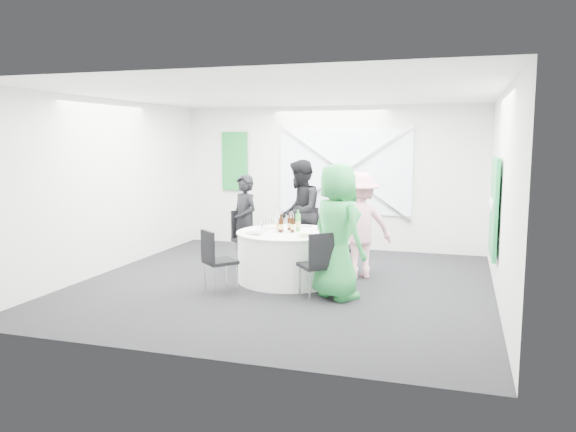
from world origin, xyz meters
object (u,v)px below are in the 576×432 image
(chair_front_left, at_px, (215,256))
(person_woman_green, at_px, (337,231))
(person_woman_pink, at_px, (360,225))
(banquet_table, at_px, (288,256))
(person_man_back_left, at_px, (244,222))
(person_man_back, at_px, (300,212))
(green_water_bottle, at_px, (298,223))
(chair_back_right, at_px, (357,243))
(clear_water_bottle, at_px, (278,224))
(chair_back, at_px, (304,232))
(chair_back_left, at_px, (246,234))
(chair_front_right, at_px, (319,260))

(chair_front_left, relative_size, person_woman_green, 0.48)
(person_woman_pink, bearing_deg, person_woman_green, 57.60)
(banquet_table, relative_size, person_man_back_left, 1.00)
(person_man_back, xyz_separation_m, green_water_bottle, (0.29, -1.12, -0.01))
(chair_back_right, distance_m, person_man_back_left, 1.90)
(chair_back_right, bearing_deg, clear_water_bottle, -92.51)
(person_man_back_left, bearing_deg, banquet_table, -0.00)
(person_man_back_left, bearing_deg, chair_back_right, 37.68)
(chair_back, bearing_deg, person_man_back_left, -154.68)
(person_woman_green, bearing_deg, chair_back_right, -52.98)
(chair_back_left, distance_m, person_man_back_left, 0.23)
(person_woman_pink, bearing_deg, banquet_table, 0.00)
(chair_back, bearing_deg, chair_front_right, -71.72)
(chair_back, relative_size, person_woman_green, 0.54)
(chair_front_right, xyz_separation_m, green_water_bottle, (-0.57, 0.97, 0.35))
(chair_front_right, bearing_deg, chair_back_left, -82.36)
(person_man_back_left, bearing_deg, chair_back, 61.18)
(person_man_back_left, distance_m, green_water_bottle, 1.21)
(chair_back_left, relative_size, person_woman_pink, 0.58)
(banquet_table, distance_m, chair_back, 1.13)
(chair_back, distance_m, person_man_back_left, 1.05)
(person_man_back_left, bearing_deg, person_woman_pink, 30.41)
(person_woman_pink, relative_size, clear_water_bottle, 5.78)
(person_man_back_left, xyz_separation_m, clear_water_bottle, (0.81, -0.68, 0.09))
(chair_back_left, height_order, person_man_back_left, person_man_back_left)
(chair_back, distance_m, chair_front_right, 2.11)
(chair_front_left, relative_size, person_man_back_left, 0.57)
(chair_front_right, xyz_separation_m, chair_front_left, (-1.48, -0.08, -0.02))
(banquet_table, distance_m, person_woman_green, 1.26)
(chair_back_left, distance_m, clear_water_bottle, 1.15)
(chair_back_left, xyz_separation_m, chair_back_right, (1.88, 0.07, -0.06))
(banquet_table, xyz_separation_m, chair_front_right, (0.70, -0.86, 0.16))
(chair_back, relative_size, person_man_back_left, 0.63)
(person_woman_pink, height_order, person_woman_green, person_woman_green)
(chair_front_right, height_order, chair_front_left, chair_front_right)
(chair_back_left, distance_m, person_man_back, 1.02)
(chair_back, relative_size, clear_water_bottle, 3.47)
(person_man_back_left, xyz_separation_m, person_woman_green, (1.87, -1.33, 0.14))
(chair_back, xyz_separation_m, clear_water_bottle, (-0.10, -1.16, 0.29))
(chair_back_left, distance_m, chair_front_right, 2.28)
(banquet_table, xyz_separation_m, green_water_bottle, (0.13, 0.11, 0.51))
(chair_front_left, distance_m, person_man_back, 2.29)
(chair_front_right, xyz_separation_m, person_woman_pink, (0.30, 1.39, 0.28))
(chair_front_left, height_order, person_woman_green, person_woman_green)
(chair_front_left, height_order, person_man_back, person_man_back)
(green_water_bottle, bearing_deg, person_man_back_left, 154.18)
(person_woman_pink, bearing_deg, green_water_bottle, -1.99)
(chair_front_right, bearing_deg, chair_front_left, -36.22)
(chair_back_right, height_order, chair_front_left, chair_front_left)
(chair_back_right, distance_m, green_water_bottle, 1.10)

